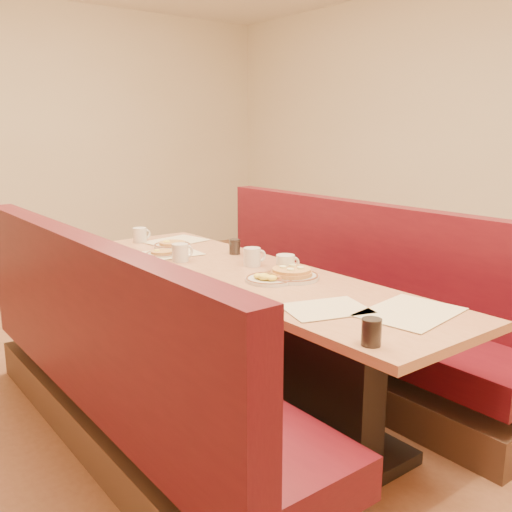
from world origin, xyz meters
TOP-DOWN VIEW (x-y plane):
  - ground at (0.00, 0.00)m, footprint 8.00×8.00m
  - room_envelope at (0.00, 0.00)m, footprint 6.04×8.04m
  - diner_table at (0.00, 0.00)m, footprint 0.70×2.50m
  - booth_left at (-0.73, 0.00)m, footprint 0.55×2.50m
  - booth_right at (0.73, 0.00)m, footprint 0.55×2.50m
  - placemat_near_left at (-0.12, -0.69)m, footprint 0.40×0.35m
  - placemat_near_right at (0.12, -0.94)m, footprint 0.46×0.37m
  - placemat_far_left at (-0.12, 0.65)m, footprint 0.39×0.31m
  - placemat_far_right at (0.12, 0.97)m, footprint 0.41×0.34m
  - pancake_plate at (0.10, -0.22)m, footprint 0.28×0.28m
  - eggs_plate at (-0.02, -0.20)m, footprint 0.24×0.24m
  - extra_plate_mid at (0.01, 0.82)m, footprint 0.23×0.23m
  - extra_plate_far at (-0.16, 0.65)m, footprint 0.19×0.19m
  - coffee_mug_a at (0.13, -0.14)m, footprint 0.14×0.10m
  - coffee_mug_b at (-0.15, 0.45)m, footprint 0.13×0.09m
  - coffee_mug_c at (0.11, 0.11)m, footprint 0.13×0.09m
  - coffee_mug_d at (-0.08, 1.10)m, footprint 0.13×0.09m
  - soda_tumbler_near at (-0.28, -1.07)m, footprint 0.07×0.07m
  - soda_tumbler_mid at (0.20, 0.42)m, footprint 0.07×0.07m

SIDE VIEW (x-z plane):
  - ground at x=0.00m, z-range 0.00..0.00m
  - booth_left at x=-0.73m, z-range -0.16..0.89m
  - booth_right at x=0.73m, z-range -0.16..0.89m
  - diner_table at x=0.00m, z-range 0.00..0.75m
  - placemat_near_left at x=-0.12m, z-range 0.75..0.76m
  - placemat_near_right at x=0.12m, z-range 0.75..0.76m
  - placemat_far_left at x=-0.12m, z-range 0.75..0.76m
  - placemat_far_right at x=0.12m, z-range 0.75..0.76m
  - extra_plate_far at x=-0.16m, z-range 0.74..0.78m
  - eggs_plate at x=-0.02m, z-range 0.74..0.79m
  - extra_plate_mid at x=0.01m, z-range 0.74..0.79m
  - pancake_plate at x=0.10m, z-range 0.74..0.80m
  - soda_tumbler_mid at x=0.20m, z-range 0.75..0.84m
  - soda_tumbler_near at x=-0.28m, z-range 0.75..0.85m
  - coffee_mug_d at x=-0.08m, z-range 0.75..0.85m
  - coffee_mug_b at x=-0.15m, z-range 0.75..0.85m
  - coffee_mug_c at x=0.11m, z-range 0.75..0.85m
  - coffee_mug_a at x=0.13m, z-range 0.75..0.85m
  - room_envelope at x=0.00m, z-range 0.52..3.34m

